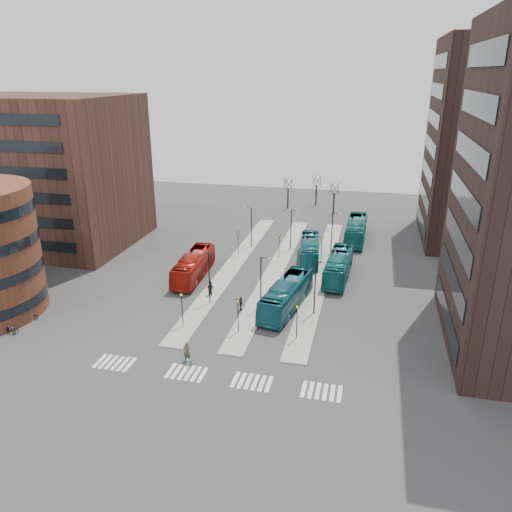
% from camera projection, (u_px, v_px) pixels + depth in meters
% --- Properties ---
extents(ground, '(160.00, 160.00, 0.00)m').
position_uv_depth(ground, '(180.00, 401.00, 40.41)').
color(ground, '#313134').
rests_on(ground, ground).
extents(island_left, '(2.50, 45.00, 0.15)m').
position_uv_depth(island_left, '(233.00, 265.00, 68.62)').
color(island_left, gray).
rests_on(island_left, ground).
extents(island_mid, '(2.50, 45.00, 0.15)m').
position_uv_depth(island_mid, '(276.00, 269.00, 67.32)').
color(island_mid, gray).
rests_on(island_mid, ground).
extents(island_right, '(2.50, 45.00, 0.15)m').
position_uv_depth(island_right, '(321.00, 273.00, 66.03)').
color(island_right, gray).
rests_on(island_right, ground).
extents(suitcase, '(0.45, 0.38, 0.51)m').
position_uv_depth(suitcase, '(189.00, 362.00, 45.37)').
color(suitcase, navy).
rests_on(suitcase, ground).
extents(red_bus, '(3.21, 11.54, 3.18)m').
position_uv_depth(red_bus, '(194.00, 266.00, 64.27)').
color(red_bus, '#A2180C').
rests_on(red_bus, ground).
extents(teal_bus_a, '(4.59, 12.05, 3.28)m').
position_uv_depth(teal_bus_a, '(287.00, 295.00, 55.75)').
color(teal_bus_a, '#135361').
rests_on(teal_bus_a, ground).
extents(teal_bus_b, '(3.80, 11.06, 3.02)m').
position_uv_depth(teal_bus_b, '(309.00, 250.00, 70.27)').
color(teal_bus_b, '#166470').
rests_on(teal_bus_b, ground).
extents(teal_bus_c, '(3.18, 11.53, 3.18)m').
position_uv_depth(teal_bus_c, '(338.00, 266.00, 64.11)').
color(teal_bus_c, '#156369').
rests_on(teal_bus_c, ground).
extents(teal_bus_d, '(3.02, 12.11, 3.36)m').
position_uv_depth(teal_bus_d, '(356.00, 230.00, 78.45)').
color(teal_bus_d, '#156B67').
rests_on(teal_bus_d, ground).
extents(traveller, '(0.73, 0.52, 1.89)m').
position_uv_depth(traveller, '(187.00, 352.00, 45.73)').
color(traveller, '#443E28').
rests_on(traveller, ground).
extents(commuter_a, '(1.06, 0.91, 1.90)m').
position_uv_depth(commuter_a, '(210.00, 288.00, 59.13)').
color(commuter_a, black).
rests_on(commuter_a, ground).
extents(commuter_b, '(0.52, 0.97, 1.58)m').
position_uv_depth(commuter_b, '(241.00, 304.00, 55.61)').
color(commuter_b, black).
rests_on(commuter_b, ground).
extents(commuter_c, '(0.70, 1.08, 1.57)m').
position_uv_depth(commuter_c, '(273.00, 318.00, 52.34)').
color(commuter_c, black).
rests_on(commuter_c, ground).
extents(bicycle_near, '(1.73, 0.89, 0.87)m').
position_uv_depth(bicycle_near, '(10.00, 330.00, 50.78)').
color(bicycle_near, gray).
rests_on(bicycle_near, ground).
extents(bicycle_mid, '(1.76, 1.05, 1.02)m').
position_uv_depth(bicycle_mid, '(10.00, 329.00, 50.78)').
color(bicycle_mid, gray).
rests_on(bicycle_mid, ground).
extents(bicycle_far, '(1.78, 0.65, 0.93)m').
position_uv_depth(bicycle_far, '(30.00, 315.00, 53.67)').
color(bicycle_far, gray).
rests_on(bicycle_far, ground).
extents(crosswalk_stripes, '(22.35, 2.40, 0.01)m').
position_uv_depth(crosswalk_stripes, '(216.00, 377.00, 43.68)').
color(crosswalk_stripes, silver).
rests_on(crosswalk_stripes, ground).
extents(office_block, '(25.00, 20.12, 22.00)m').
position_uv_depth(office_block, '(47.00, 171.00, 74.93)').
color(office_block, '#492B22').
rests_on(office_block, ground).
extents(tower_far, '(20.12, 20.00, 30.00)m').
position_uv_depth(tower_far, '(502.00, 144.00, 73.90)').
color(tower_far, black).
rests_on(tower_far, ground).
extents(sign_poles, '(12.45, 22.12, 3.65)m').
position_uv_depth(sign_poles, '(262.00, 272.00, 60.21)').
color(sign_poles, black).
rests_on(sign_poles, ground).
extents(lamp_posts, '(14.04, 20.24, 6.12)m').
position_uv_depth(lamp_posts, '(278.00, 250.00, 64.14)').
color(lamp_posts, black).
rests_on(lamp_posts, ground).
extents(bare_trees, '(10.97, 8.14, 5.90)m').
position_uv_depth(bare_trees, '(312.00, 195.00, 96.06)').
color(bare_trees, black).
rests_on(bare_trees, ground).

